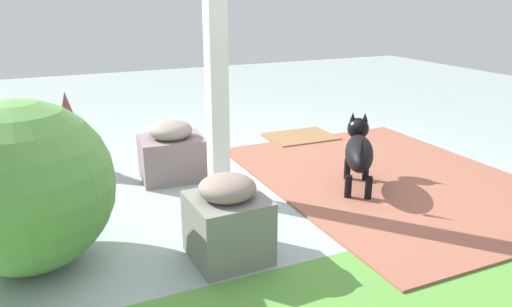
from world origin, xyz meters
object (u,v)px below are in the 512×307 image
object	(u,v)px
porch_pillar	(215,35)
terracotta_pot_spiky	(69,134)
doormat	(301,137)
stone_planter_nearest	(172,152)
stone_planter_mid	(228,220)
dog	(359,150)
round_shrub	(25,187)

from	to	relation	value
porch_pillar	terracotta_pot_spiky	size ratio (longest dim) A/B	3.43
terracotta_pot_spiky	doormat	bearing A→B (deg)	-178.84
stone_planter_nearest	doormat	size ratio (longest dim) A/B	0.78
porch_pillar	stone_planter_mid	distance (m)	1.20
stone_planter_mid	dog	size ratio (longest dim) A/B	0.70
stone_planter_nearest	stone_planter_mid	world-z (taller)	stone_planter_mid
porch_pillar	round_shrub	world-z (taller)	porch_pillar
stone_planter_mid	porch_pillar	bearing A→B (deg)	-107.07
stone_planter_mid	round_shrub	xyz separation A→B (m)	(0.93, -0.34, 0.22)
doormat	porch_pillar	bearing A→B (deg)	39.52
round_shrub	dog	distance (m)	2.14
doormat	stone_planter_nearest	bearing A→B (deg)	20.43
round_shrub	terracotta_pot_spiky	size ratio (longest dim) A/B	1.37
doormat	terracotta_pot_spiky	bearing A→B (deg)	1.16
dog	stone_planter_nearest	bearing A→B (deg)	-32.52
stone_planter_nearest	dog	world-z (taller)	dog
stone_planter_nearest	dog	bearing A→B (deg)	147.48
terracotta_pot_spiky	round_shrub	bearing A→B (deg)	77.95
round_shrub	dog	bearing A→B (deg)	-174.84
round_shrub	porch_pillar	bearing A→B (deg)	-158.66
porch_pillar	dog	size ratio (longest dim) A/B	3.32
stone_planter_mid	terracotta_pot_spiky	bearing A→B (deg)	-70.18
stone_planter_mid	doormat	size ratio (longest dim) A/B	0.74
dog	doormat	size ratio (longest dim) A/B	1.04
dog	doormat	xyz separation A→B (m)	(-0.25, -1.26, -0.27)
terracotta_pot_spiky	dog	size ratio (longest dim) A/B	0.97
porch_pillar	stone_planter_mid	size ratio (longest dim) A/B	4.71
terracotta_pot_spiky	dog	world-z (taller)	terracotta_pot_spiky
porch_pillar	round_shrub	bearing A→B (deg)	21.34
porch_pillar	doormat	xyz separation A→B (m)	(-1.20, -0.99, -1.07)
round_shrub	doormat	bearing A→B (deg)	-148.60
porch_pillar	dog	world-z (taller)	porch_pillar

